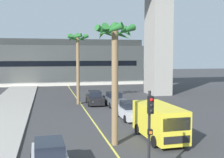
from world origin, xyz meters
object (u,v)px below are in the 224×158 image
Objects in this scene: car_queue_front at (130,111)px; traffic_light_median_near at (150,125)px; car_queue_second at (114,100)px; delivery_van at (159,121)px; car_queue_fourth at (95,98)px; palm_tree_near_median at (78,50)px; palm_tree_mid_median at (115,53)px.

traffic_light_median_near is at bearing -102.88° from car_queue_front.
car_queue_second is 0.78× the size of delivery_van.
delivery_van is at bearing -82.57° from car_queue_fourth.
car_queue_second is 0.50× the size of palm_tree_near_median.
car_queue_front is 0.99× the size of car_queue_second.
traffic_light_median_near reaches higher than car_queue_front.
traffic_light_median_near is (-1.10, -21.26, 1.99)m from car_queue_fourth.
car_queue_fourth is 21.38m from traffic_light_median_near.
palm_tree_mid_median reaches higher than delivery_van.
car_queue_front is 0.98× the size of traffic_light_median_near.
car_queue_fourth is (-2.00, 1.51, 0.00)m from car_queue_second.
car_queue_fourth is 6.04m from palm_tree_near_median.
car_queue_front is 9.25m from palm_tree_mid_median.
car_queue_front is 0.53× the size of palm_tree_mid_median.
car_queue_front is 11.22m from palm_tree_near_median.
car_queue_fourth is at bearing 85.36° from palm_tree_mid_median.
traffic_light_median_near is 6.71m from palm_tree_mid_median.
palm_tree_mid_median is (-3.19, -0.42, 4.60)m from delivery_van.
delivery_van is 5.61m from palm_tree_mid_median.
delivery_van is at bearing -76.13° from palm_tree_near_median.
palm_tree_mid_median is (-3.11, -7.02, 5.16)m from car_queue_front.
car_queue_second is (0.14, 6.82, 0.00)m from car_queue_front.
car_queue_fourth is at bearing 87.05° from traffic_light_median_near.
palm_tree_near_median is at bearing 92.06° from traffic_light_median_near.
car_queue_fourth is 0.53× the size of palm_tree_mid_median.
car_queue_fourth is 15.07m from delivery_van.
car_queue_second is 0.99× the size of traffic_light_median_near.
palm_tree_near_median is at bearing 163.11° from car_queue_fourth.
palm_tree_near_median is (-1.88, 0.57, 5.71)m from car_queue_fourth.
palm_tree_near_median is at bearing 112.79° from car_queue_front.
car_queue_second is 15.12m from palm_tree_mid_median.
delivery_van is at bearing -89.25° from car_queue_front.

